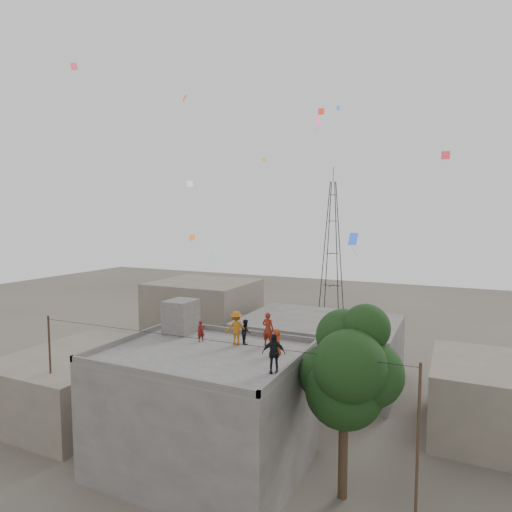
{
  "coord_description": "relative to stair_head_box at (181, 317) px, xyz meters",
  "views": [
    {
      "loc": [
        11.54,
        -18.29,
        12.97
      ],
      "look_at": [
        1.61,
        2.95,
        10.9
      ],
      "focal_mm": 30.0,
      "sensor_mm": 36.0,
      "label": 1
    }
  ],
  "objects": [
    {
      "name": "neighbor_east",
      "position": [
        17.2,
        7.4,
        -4.9
      ],
      "size": [
        7.0,
        8.0,
        4.4
      ],
      "primitive_type": "cube",
      "color": "#635C4E",
      "rests_on": "ground"
    },
    {
      "name": "tree",
      "position": [
        10.57,
        -2.0,
        -1.0
      ],
      "size": [
        4.9,
        4.6,
        9.1
      ],
      "color": "black",
      "rests_on": "ground"
    },
    {
      "name": "person_orange_child",
      "position": [
        6.79,
        -1.39,
        -0.33
      ],
      "size": [
        0.77,
        0.76,
        1.34
      ],
      "primitive_type": "imported",
      "rotation": [
        0.0,
        0.0,
        -0.73
      ],
      "color": "#A53912",
      "rests_on": "main_building"
    },
    {
      "name": "transmission_tower",
      "position": [
        -0.8,
        37.4,
        1.97
      ],
      "size": [
        2.97,
        2.97,
        20.01
      ],
      "color": "black",
      "rests_on": "ground"
    },
    {
      "name": "ground",
      "position": [
        3.2,
        -2.6,
        -7.1
      ],
      "size": [
        140.0,
        140.0,
        0.0
      ],
      "primitive_type": "plane",
      "color": "#413C35",
      "rests_on": "ground"
    },
    {
      "name": "neighbor_west",
      "position": [
        -7.8,
        -0.6,
        -5.1
      ],
      "size": [
        8.0,
        10.0,
        4.0
      ],
      "primitive_type": "cube",
      "color": "#635C4E",
      "rests_on": "ground"
    },
    {
      "name": "neighbor_northwest",
      "position": [
        -6.8,
        13.4,
        -3.6
      ],
      "size": [
        9.0,
        8.0,
        7.0
      ],
      "primitive_type": "cube",
      "color": "#635C4E",
      "rests_on": "ground"
    },
    {
      "name": "person_orange_adult",
      "position": [
        4.11,
        -0.7,
        -0.08
      ],
      "size": [
        1.37,
        1.24,
        1.84
      ],
      "primitive_type": "imported",
      "rotation": [
        0.0,
        0.0,
        -2.54
      ],
      "color": "#A95B13",
      "rests_on": "main_building"
    },
    {
      "name": "person_dark_child",
      "position": [
        4.5,
        -0.32,
        -0.33
      ],
      "size": [
        0.8,
        0.83,
        1.35
      ],
      "primitive_type": "imported",
      "rotation": [
        0.0,
        0.0,
        2.19
      ],
      "color": "black",
      "rests_on": "main_building"
    },
    {
      "name": "utility_line",
      "position": [
        3.7,
        -3.85,
        -3.27
      ],
      "size": [
        20.12,
        0.62,
        7.4
      ],
      "color": "black",
      "rests_on": "ground"
    },
    {
      "name": "stair_head_box",
      "position": [
        0.0,
        0.0,
        0.0
      ],
      "size": [
        1.6,
        1.8,
        2.0
      ],
      "primitive_type": "cube",
      "color": "#54514F",
      "rests_on": "main_building"
    },
    {
      "name": "neighbor_north",
      "position": [
        5.2,
        11.4,
        -4.6
      ],
      "size": [
        12.0,
        9.0,
        5.0
      ],
      "primitive_type": "cube",
      "color": "#54514F",
      "rests_on": "ground"
    },
    {
      "name": "person_red_adult",
      "position": [
        5.77,
        -0.18,
        -0.08
      ],
      "size": [
        0.69,
        0.47,
        1.84
      ],
      "primitive_type": "imported",
      "rotation": [
        0.0,
        0.0,
        3.09
      ],
      "color": "maroon",
      "rests_on": "main_building"
    },
    {
      "name": "parapet",
      "position": [
        3.2,
        -2.6,
        -0.85
      ],
      "size": [
        10.0,
        8.0,
        0.3
      ],
      "color": "#54514F",
      "rests_on": "main_building"
    },
    {
      "name": "person_red_child",
      "position": [
        2.09,
        -1.06,
        -0.41
      ],
      "size": [
        0.49,
        0.51,
        1.18
      ],
      "primitive_type": "imported",
      "rotation": [
        0.0,
        0.0,
        0.89
      ],
      "color": "maroon",
      "rests_on": "main_building"
    },
    {
      "name": "person_dark_adult",
      "position": [
        7.6,
        -3.77,
        -0.11
      ],
      "size": [
        1.13,
        0.78,
        1.77
      ],
      "primitive_type": "imported",
      "rotation": [
        0.0,
        0.0,
        0.38
      ],
      "color": "black",
      "rests_on": "main_building"
    },
    {
      "name": "kites",
      "position": [
        3.62,
        4.55,
        9.32
      ],
      "size": [
        22.91,
        16.71,
        12.88
      ],
      "color": "orange",
      "rests_on": "ground"
    },
    {
      "name": "main_building",
      "position": [
        3.2,
        -2.6,
        -4.05
      ],
      "size": [
        10.0,
        8.0,
        6.1
      ],
      "color": "#54514F",
      "rests_on": "ground"
    }
  ]
}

